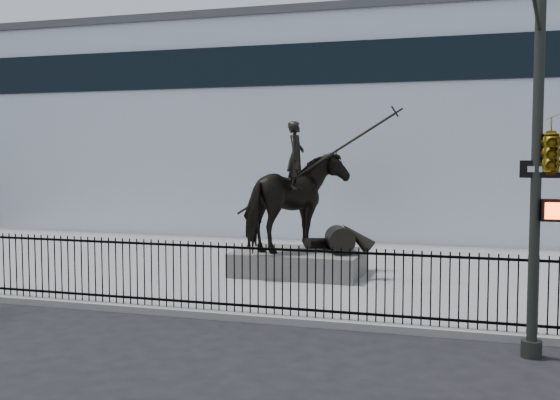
# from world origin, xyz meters

# --- Properties ---
(ground) EXTENTS (120.00, 120.00, 0.00)m
(ground) POSITION_xyz_m (0.00, 0.00, 0.00)
(ground) COLOR black
(ground) RESTS_ON ground
(plaza) EXTENTS (30.00, 12.00, 0.15)m
(plaza) POSITION_xyz_m (0.00, 7.00, 0.07)
(plaza) COLOR gray
(plaza) RESTS_ON ground
(building) EXTENTS (44.00, 14.00, 9.00)m
(building) POSITION_xyz_m (0.00, 20.00, 4.50)
(building) COLOR white
(building) RESTS_ON ground
(picket_fence) EXTENTS (22.10, 0.10, 1.50)m
(picket_fence) POSITION_xyz_m (0.00, 1.25, 0.90)
(picket_fence) COLOR black
(picket_fence) RESTS_ON plaza
(statue_plinth) EXTENTS (3.56, 2.47, 0.66)m
(statue_plinth) POSITION_xyz_m (1.27, 5.92, 0.48)
(statue_plinth) COLOR #54524D
(statue_plinth) RESTS_ON plaza
(equestrian_statue) EXTENTS (4.54, 2.82, 3.84)m
(equestrian_statue) POSITION_xyz_m (1.34, 5.92, 2.20)
(equestrian_statue) COLOR black
(equestrian_statue) RESTS_ON statue_plinth
(traffic_signal_right) EXTENTS (2.17, 6.86, 7.00)m
(traffic_signal_right) POSITION_xyz_m (6.47, -2.00, 4.85)
(traffic_signal_right) COLOR #262924
(traffic_signal_right) RESTS_ON ground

